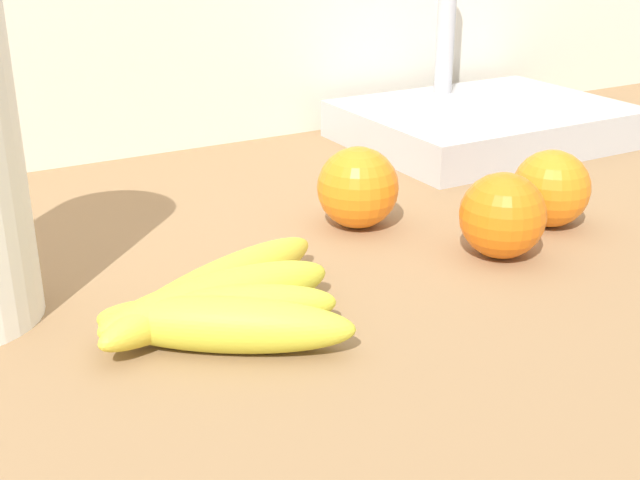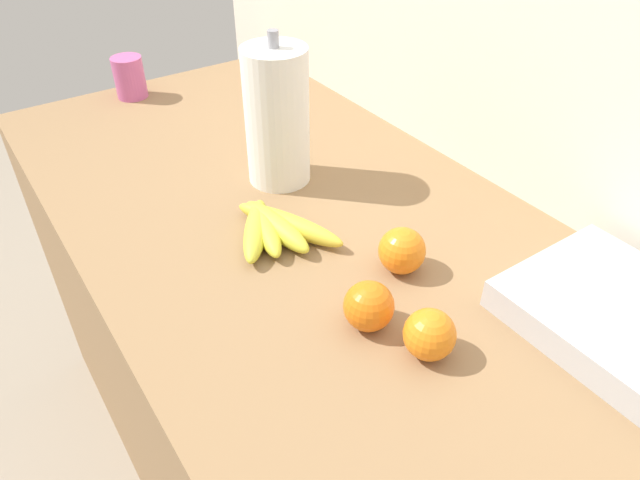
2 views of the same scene
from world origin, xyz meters
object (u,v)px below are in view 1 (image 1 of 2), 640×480
object	(u,v)px
orange_back_right	(551,189)
sink_basin	(483,121)
orange_center	(358,188)
orange_far_right	(503,216)
banana_bunch	(220,305)

from	to	relation	value
orange_back_right	sink_basin	bearing A→B (deg)	61.79
orange_back_right	sink_basin	world-z (taller)	sink_basin
orange_center	sink_basin	xyz separation A→B (m)	(0.30, 0.17, -0.01)
orange_back_right	orange_center	distance (m)	0.18
orange_far_right	orange_center	size ratio (longest dim) A/B	0.97
banana_bunch	orange_back_right	world-z (taller)	orange_back_right
orange_back_right	sink_basin	xyz separation A→B (m)	(0.14, 0.26, -0.01)
banana_bunch	orange_back_right	xyz separation A→B (m)	(0.35, 0.04, 0.02)
orange_far_right	orange_back_right	size ratio (longest dim) A/B	1.02
orange_far_right	orange_back_right	world-z (taller)	orange_far_right
sink_basin	orange_center	bearing A→B (deg)	-149.59
sink_basin	banana_bunch	bearing A→B (deg)	-148.60
orange_center	sink_basin	size ratio (longest dim) A/B	0.23
sink_basin	orange_far_right	bearing A→B (deg)	-127.76
banana_bunch	orange_far_right	distance (m)	0.26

